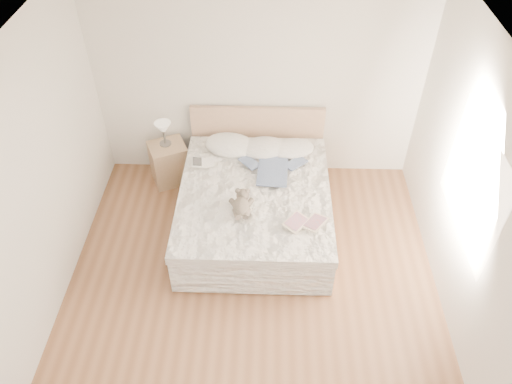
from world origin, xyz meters
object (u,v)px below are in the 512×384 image
table_lamp (163,129)px  photo_book (203,163)px  nightstand (169,163)px  bed (255,203)px  teddy_bear (241,210)px  childrens_book (306,223)px

table_lamp → photo_book: (0.54, -0.45, -0.16)m
table_lamp → nightstand: bearing=-59.4°
nightstand → photo_book: size_ratio=1.97×
bed → table_lamp: 1.50m
bed → teddy_bear: bed is taller
bed → table_lamp: bed is taller
nightstand → bed: bearing=-33.4°
photo_book → childrens_book: (1.19, -0.96, 0.00)m
nightstand → teddy_bear: 1.64m
photo_book → childrens_book: size_ratio=0.70×
photo_book → bed: bearing=-36.0°
childrens_book → teddy_bear: (-0.69, 0.14, 0.02)m
nightstand → childrens_book: bearing=-38.9°
table_lamp → teddy_bear: bearing=-50.6°
photo_book → childrens_book: bearing=-46.3°
bed → nightstand: (-1.15, 0.76, -0.03)m
table_lamp → childrens_book: size_ratio=0.80×
bed → childrens_book: 0.89m
bed → table_lamp: (-1.17, 0.80, 0.49)m
bed → childrens_book: size_ratio=5.30×
childrens_book → bed: bearing=168.9°
bed → photo_book: size_ratio=7.54×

